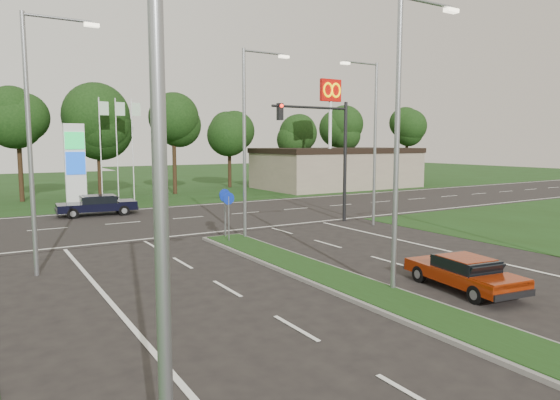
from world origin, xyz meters
TOP-DOWN VIEW (x-y plane):
  - verge_far at (0.00, 55.00)m, footprint 160.00×50.00m
  - cross_road at (0.00, 24.00)m, footprint 160.00×12.00m
  - median_kerb at (0.00, 4.00)m, footprint 2.00×26.00m
  - commercial_building at (22.00, 36.00)m, footprint 16.00×9.00m
  - streetlight_median_near at (1.00, 6.00)m, footprint 2.53×0.22m
  - streetlight_median_far at (1.00, 16.00)m, footprint 2.53×0.22m
  - streetlight_left_near at (-8.30, 0.00)m, footprint 2.53×0.22m
  - streetlight_left_far at (-8.30, 14.00)m, footprint 2.53×0.22m
  - streetlight_right_far at (8.80, 16.00)m, footprint 2.53×0.22m
  - traffic_signal at (7.19, 18.00)m, footprint 5.10×0.42m
  - median_signs at (0.00, 16.40)m, footprint 1.16×1.76m
  - gas_pylon at (-3.79, 33.05)m, footprint 5.80×1.26m
  - mcdonalds_sign at (18.00, 31.97)m, footprint 2.20×0.47m
  - treeline_far at (0.10, 39.93)m, footprint 6.00×6.00m
  - red_sedan at (2.88, 5.00)m, footprint 2.12×4.08m
  - navy_sedan at (-3.60, 28.00)m, footprint 4.87×2.27m

SIDE VIEW (x-z plane):
  - verge_far at x=0.00m, z-range -0.01..0.01m
  - cross_road at x=0.00m, z-range -0.01..0.01m
  - median_kerb at x=0.00m, z-range 0.00..0.12m
  - red_sedan at x=2.88m, z-range 0.04..1.11m
  - navy_sedan at x=-3.60m, z-range 0.05..1.35m
  - median_signs at x=0.00m, z-range 0.52..2.90m
  - commercial_building at x=22.00m, z-range 0.00..4.00m
  - gas_pylon at x=-3.79m, z-range -0.80..7.20m
  - traffic_signal at x=7.19m, z-range 1.15..8.15m
  - streetlight_median_near at x=1.00m, z-range 0.58..9.58m
  - streetlight_median_far at x=1.00m, z-range 0.58..9.58m
  - streetlight_left_near at x=-8.30m, z-range 0.58..9.58m
  - streetlight_left_far at x=-8.30m, z-range 0.58..9.58m
  - streetlight_right_far at x=8.80m, z-range 0.58..9.58m
  - treeline_far at x=0.10m, z-range 1.88..11.78m
  - mcdonalds_sign at x=18.00m, z-range 2.79..13.19m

